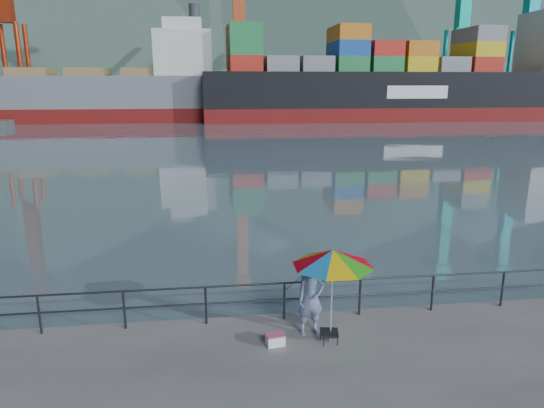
{
  "coord_description": "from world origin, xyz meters",
  "views": [
    {
      "loc": [
        -0.75,
        -9.63,
        5.95
      ],
      "look_at": [
        1.22,
        6.0,
        2.0
      ],
      "focal_mm": 32.0,
      "sensor_mm": 36.0,
      "label": 1
    }
  ],
  "objects_px": {
    "cooler_bag": "(275,340)",
    "fisherman": "(311,298)",
    "container_ship": "(414,84)",
    "beach_umbrella": "(333,258)",
    "bulk_carrier": "(101,94)"
  },
  "relations": [
    {
      "from": "cooler_bag",
      "to": "fisherman",
      "type": "bearing_deg",
      "value": 15.46
    },
    {
      "from": "container_ship",
      "to": "beach_umbrella",
      "type": "bearing_deg",
      "value": -114.17
    },
    {
      "from": "cooler_bag",
      "to": "container_ship",
      "type": "relative_size",
      "value": 0.01
    },
    {
      "from": "fisherman",
      "to": "bulk_carrier",
      "type": "height_order",
      "value": "bulk_carrier"
    },
    {
      "from": "cooler_bag",
      "to": "container_ship",
      "type": "height_order",
      "value": "container_ship"
    },
    {
      "from": "fisherman",
      "to": "container_ship",
      "type": "bearing_deg",
      "value": 55.87
    },
    {
      "from": "bulk_carrier",
      "to": "container_ship",
      "type": "height_order",
      "value": "container_ship"
    },
    {
      "from": "fisherman",
      "to": "bulk_carrier",
      "type": "bearing_deg",
      "value": 95.66
    },
    {
      "from": "cooler_bag",
      "to": "bulk_carrier",
      "type": "distance_m",
      "value": 74.96
    },
    {
      "from": "fisherman",
      "to": "container_ship",
      "type": "xyz_separation_m",
      "value": [
        32.04,
        70.05,
        4.85
      ]
    },
    {
      "from": "fisherman",
      "to": "cooler_bag",
      "type": "height_order",
      "value": "fisherman"
    },
    {
      "from": "fisherman",
      "to": "bulk_carrier",
      "type": "distance_m",
      "value": 74.74
    },
    {
      "from": "bulk_carrier",
      "to": "container_ship",
      "type": "distance_m",
      "value": 51.7
    },
    {
      "from": "beach_umbrella",
      "to": "fisherman",
      "type": "bearing_deg",
      "value": 131.69
    },
    {
      "from": "cooler_bag",
      "to": "bulk_carrier",
      "type": "relative_size",
      "value": 0.01
    }
  ]
}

